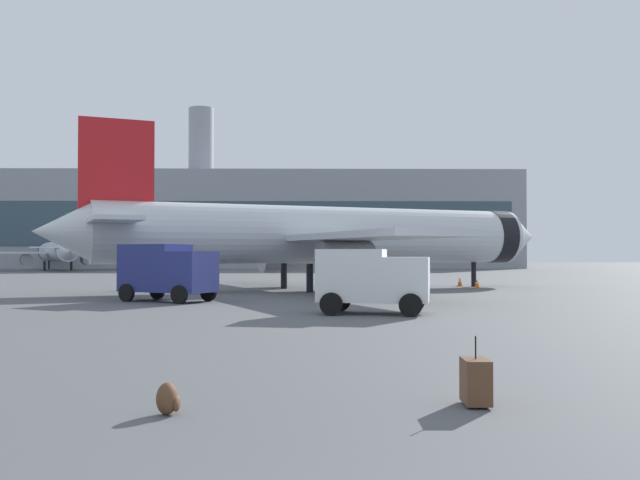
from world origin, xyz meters
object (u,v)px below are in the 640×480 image
Objects in this scene: safety_cone_near at (120,285)px; safety_cone_outer at (477,284)px; airplane_taxiing at (57,251)px; service_truck at (167,270)px; cargo_van at (372,278)px; traveller_backpack at (168,399)px; safety_cone_far at (374,283)px; airplane_at_gate at (321,235)px; rolling_suitcase at (476,381)px; safety_cone_mid at (460,282)px.

safety_cone_outer is at bearing 8.71° from safety_cone_near.
airplane_taxiing reaches higher than service_truck.
cargo_van is at bearing -49.78° from safety_cone_near.
safety_cone_far is at bearing 80.20° from traveller_backpack.
traveller_backpack is (10.13, -34.95, -0.14)m from safety_cone_near.
safety_cone_outer is at bearing 11.54° from airplane_at_gate.
rolling_suitcase reaches higher than traveller_backpack.
cargo_van is at bearing 75.27° from traveller_backpack.
airplane_at_gate reaches higher than cargo_van.
airplane_taxiing is 53.01× the size of traveller_backpack.
safety_cone_outer is at bearing -47.85° from airplane_taxiing.
service_truck is at bearing -66.17° from airplane_taxiing.
safety_cone_near is at bearing -171.29° from safety_cone_outer.
airplane_taxiing reaches higher than safety_cone_near.
airplane_taxiing is 5.39× the size of cargo_van.
airplane_at_gate is at bearing -153.59° from safety_cone_mid.
service_truck is (29.83, -67.54, -1.18)m from airplane_taxiing.
safety_cone_mid is at bearing 41.79° from service_truck.
airplane_taxiing is 23.13× the size of rolling_suitcase.
safety_cone_near is (-4.99, 9.88, -1.24)m from service_truck.
safety_cone_far is at bearing 22.22° from airplane_at_gate.
safety_cone_outer is (48.86, -53.98, -2.47)m from airplane_taxiing.
airplane_at_gate is at bearing 6.27° from safety_cone_near.
rolling_suitcase is (9.88, -24.54, -1.22)m from service_truck.
cargo_van is (9.75, -7.55, -0.16)m from service_truck.
rolling_suitcase reaches higher than safety_cone_mid.
service_truck is 24.79m from safety_cone_mid.
service_truck is at bearing -138.21° from safety_cone_mid.
safety_cone_mid is at bearing 78.19° from rolling_suitcase.
traveller_backpack is at bearing -94.50° from airplane_at_gate.
airplane_taxiing is 37.74× the size of safety_cone_mid.
service_truck is 1.12× the size of cargo_van.
safety_cone_near is at bearing -164.24° from safety_cone_mid.
airplane_taxiing reaches higher than safety_cone_mid.
traveller_backpack is at bearing -78.42° from service_truck.
airplane_at_gate is 13.48m from safety_cone_near.
airplane_taxiing is 33.98× the size of safety_cone_near.
safety_cone_near is at bearing -173.73° from airplane_at_gate.
service_truck is 7.81× the size of safety_cone_mid.
airplane_taxiing is 4.83× the size of service_truck.
rolling_suitcase reaches higher than safety_cone_far.
safety_cone_far reaches higher than traveller_backpack.
airplane_taxiing is at bearing 117.79° from cargo_van.
airplane_at_gate is 45.09× the size of safety_cone_far.
service_truck is 17.38m from safety_cone_far.
airplane_at_gate is 14.00m from service_truck.
safety_cone_far is (1.94, 20.36, -1.07)m from cargo_van.
rolling_suitcase is (-9.15, -38.09, 0.07)m from safety_cone_outer.
service_truck is at bearing 111.93° from rolling_suitcase.
safety_cone_outer is 0.59× the size of rolling_suitcase.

